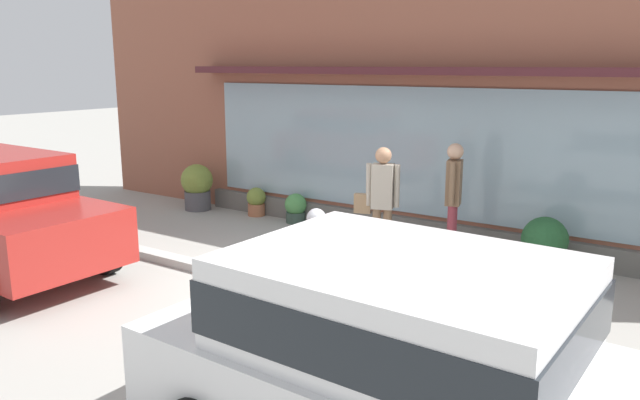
{
  "coord_description": "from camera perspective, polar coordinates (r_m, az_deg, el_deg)",
  "views": [
    {
      "loc": [
        4.7,
        -6.11,
        2.84
      ],
      "look_at": [
        -0.23,
        1.2,
        0.9
      ],
      "focal_mm": 34.7,
      "sensor_mm": 36.0,
      "label": 1
    }
  ],
  "objects": [
    {
      "name": "potted_plant_by_entrance",
      "position": [
        12.51,
        -11.28,
        1.33
      ],
      "size": [
        0.63,
        0.63,
        0.91
      ],
      "color": "#4C4C51",
      "rests_on": "ground_plane"
    },
    {
      "name": "potted_plant_low_front",
      "position": [
        11.88,
        -5.9,
        -0.09
      ],
      "size": [
        0.37,
        0.37,
        0.55
      ],
      "color": "#9E6042",
      "rests_on": "ground_plane"
    },
    {
      "name": "parked_car_white",
      "position": [
        4.37,
        8.82,
        -14.29
      ],
      "size": [
        4.18,
        2.14,
        1.59
      ],
      "rotation": [
        0.0,
        0.0,
        -0.03
      ],
      "color": "white",
      "rests_on": "ground_plane"
    },
    {
      "name": "pedestrian_with_handbag",
      "position": [
        8.76,
        5.65,
        0.23
      ],
      "size": [
        0.64,
        0.29,
        1.72
      ],
      "rotation": [
        0.0,
        0.0,
        3.45
      ],
      "color": "brown",
      "rests_on": "ground_plane"
    },
    {
      "name": "ground_plane",
      "position": [
        8.22,
        -3.35,
        -7.86
      ],
      "size": [
        60.0,
        60.0,
        0.0
      ],
      "primitive_type": "plane",
      "color": "#9E9B93"
    },
    {
      "name": "fire_hydrant",
      "position": [
        8.72,
        -0.35,
        -3.59
      ],
      "size": [
        0.43,
        0.4,
        0.88
      ],
      "color": "#B2B2B7",
      "rests_on": "ground_plane"
    },
    {
      "name": "storefront",
      "position": [
        10.43,
        7.29,
        9.47
      ],
      "size": [
        14.0,
        0.81,
        4.77
      ],
      "color": "#935642",
      "rests_on": "ground_plane"
    },
    {
      "name": "potted_plant_window_center",
      "position": [
        9.14,
        19.99,
        -3.84
      ],
      "size": [
        0.64,
        0.64,
        0.79
      ],
      "color": "#B7B2A3",
      "rests_on": "ground_plane"
    },
    {
      "name": "pedestrian_passerby",
      "position": [
        9.07,
        12.21,
        0.6
      ],
      "size": [
        0.26,
        0.45,
        1.75
      ],
      "rotation": [
        0.0,
        0.0,
        1.81
      ],
      "color": "#8E333D",
      "rests_on": "ground_plane"
    },
    {
      "name": "potted_plant_corner_tall",
      "position": [
        11.3,
        -2.26,
        -0.73
      ],
      "size": [
        0.4,
        0.4,
        0.54
      ],
      "color": "#33473D",
      "rests_on": "ground_plane"
    },
    {
      "name": "curb_strip",
      "position": [
        8.05,
        -4.23,
        -7.86
      ],
      "size": [
        14.0,
        0.24,
        0.12
      ],
      "primitive_type": "cube",
      "color": "#B2B2AD",
      "rests_on": "ground_plane"
    }
  ]
}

